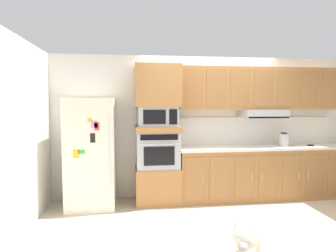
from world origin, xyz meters
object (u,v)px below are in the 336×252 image
object	(u,v)px
refrigerator	(91,153)
screwdriver	(311,145)
microwave	(157,116)
electric_kettle	(284,140)
dog	(248,234)
built_in_oven	(158,149)

from	to	relation	value
refrigerator	screwdriver	distance (m)	3.79
refrigerator	microwave	world-z (taller)	refrigerator
microwave	screwdriver	xyz separation A→B (m)	(2.71, -0.09, -0.53)
screwdriver	electric_kettle	distance (m)	0.49
electric_kettle	dog	bearing A→B (deg)	-125.27
microwave	electric_kettle	size ratio (longest dim) A/B	2.68
screwdriver	electric_kettle	size ratio (longest dim) A/B	0.67
refrigerator	built_in_oven	world-z (taller)	refrigerator
electric_kettle	dog	size ratio (longest dim) A/B	0.28
electric_kettle	built_in_oven	bearing A→B (deg)	178.78
microwave	dog	bearing A→B (deg)	-73.22
built_in_oven	electric_kettle	world-z (taller)	built_in_oven
built_in_oven	dog	distance (m)	2.39
refrigerator	dog	size ratio (longest dim) A/B	2.07
screwdriver	electric_kettle	xyz separation A→B (m)	(-0.48, 0.04, 0.10)
built_in_oven	screwdriver	xyz separation A→B (m)	(2.71, -0.09, 0.03)
microwave	electric_kettle	distance (m)	2.27
microwave	electric_kettle	bearing A→B (deg)	-1.22
screwdriver	dog	xyz separation A→B (m)	(-2.03, -2.15, -0.54)
refrigerator	screwdriver	size ratio (longest dim) A/B	10.92
refrigerator	dog	world-z (taller)	refrigerator
dog	screwdriver	bearing A→B (deg)	165.57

